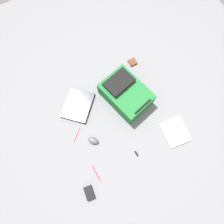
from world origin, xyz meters
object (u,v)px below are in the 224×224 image
at_px(laptop, 78,105).
at_px(pen_black, 96,173).
at_px(power_brick, 89,193).
at_px(usb_stick, 136,154).
at_px(backpack, 125,94).
at_px(earbud_pouch, 132,62).
at_px(pen_blue, 77,134).
at_px(computer_mouse, 93,141).
at_px(book_comic, 175,132).

relative_size(laptop, pen_black, 2.73).
distance_m(laptop, pen_black, 0.66).
relative_size(power_brick, usb_stick, 2.17).
bearing_deg(backpack, pen_black, 40.01).
bearing_deg(usb_stick, laptop, -69.53).
height_order(pen_black, earbud_pouch, earbud_pouch).
distance_m(backpack, earbud_pouch, 0.41).
height_order(laptop, pen_blue, laptop).
bearing_deg(usb_stick, computer_mouse, -46.10).
relative_size(backpack, earbud_pouch, 6.76).
height_order(book_comic, pen_black, book_comic).
xyz_separation_m(laptop, computer_mouse, (0.03, 0.38, 0.01)).
height_order(computer_mouse, power_brick, computer_mouse).
height_order(backpack, pen_black, backpack).
relative_size(laptop, earbud_pouch, 5.35).
bearing_deg(book_comic, backpack, -66.77).
bearing_deg(earbud_pouch, book_comic, 87.20).
bearing_deg(pen_blue, pen_black, 88.85).
bearing_deg(book_comic, pen_black, -2.85).
bearing_deg(pen_black, usb_stick, 175.56).
bearing_deg(computer_mouse, power_brick, 20.88).
distance_m(pen_black, usb_stick, 0.40).
xyz_separation_m(backpack, pen_black, (0.59, 0.49, -0.09)).
height_order(backpack, earbud_pouch, backpack).
bearing_deg(earbud_pouch, computer_mouse, 35.12).
bearing_deg(pen_blue, laptop, -118.89).
bearing_deg(pen_black, book_comic, 177.15).
relative_size(laptop, computer_mouse, 4.08).
bearing_deg(pen_blue, computer_mouse, 129.06).
bearing_deg(laptop, pen_blue, 61.11).
relative_size(backpack, book_comic, 1.85).
xyz_separation_m(backpack, power_brick, (0.72, 0.60, -0.08)).
xyz_separation_m(laptop, pen_black, (0.15, 0.65, -0.01)).
distance_m(computer_mouse, usb_stick, 0.41).
relative_size(pen_blue, usb_stick, 2.78).
distance_m(book_comic, usb_stick, 0.42).
bearing_deg(usb_stick, pen_blue, -47.49).
xyz_separation_m(backpack, pen_blue, (0.58, 0.10, -0.09)).
bearing_deg(computer_mouse, laptop, -131.52).
distance_m(earbud_pouch, usb_stick, 0.94).
relative_size(power_brick, pen_blue, 0.78).
distance_m(computer_mouse, pen_blue, 0.17).
xyz_separation_m(laptop, usb_stick, (-0.25, 0.68, -0.01)).
bearing_deg(backpack, computer_mouse, 25.62).
bearing_deg(power_brick, pen_blue, -105.03).
bearing_deg(power_brick, earbud_pouch, -137.62).
height_order(power_brick, usb_stick, power_brick).
height_order(power_brick, pen_black, power_brick).
relative_size(book_comic, power_brick, 2.42).
bearing_deg(computer_mouse, pen_blue, -87.44).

